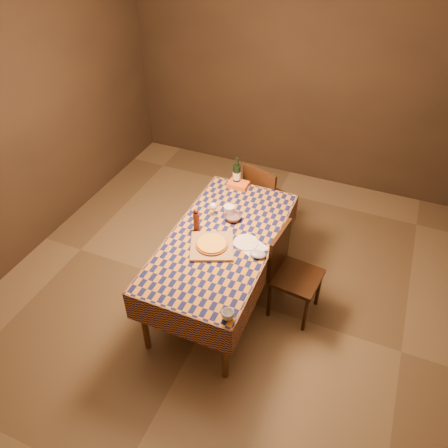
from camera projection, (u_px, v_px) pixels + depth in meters
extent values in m
plane|color=brown|center=(222.00, 295.00, 4.46)|extent=(5.00, 5.00, 0.00)
plane|color=white|center=(221.00, 8.00, 2.74)|extent=(5.00, 5.00, 0.00)
cube|color=#34271D|center=(300.00, 79.00, 5.38)|extent=(4.50, 0.10, 2.70)
cube|color=#34271D|center=(10.00, 135.00, 4.27)|extent=(0.10, 5.00, 2.70)
cylinder|color=brown|center=(144.00, 320.00, 3.74)|extent=(0.06, 0.06, 0.75)
cylinder|color=brown|center=(225.00, 350.00, 3.52)|extent=(0.06, 0.06, 0.75)
cylinder|color=brown|center=(220.00, 211.00, 4.93)|extent=(0.06, 0.06, 0.75)
cylinder|color=brown|center=(284.00, 228.00, 4.70)|extent=(0.06, 0.06, 0.75)
cube|color=brown|center=(222.00, 241.00, 3.99)|extent=(0.90, 1.80, 0.03)
cube|color=brown|center=(222.00, 239.00, 3.98)|extent=(0.92, 1.82, 0.02)
cube|color=brown|center=(177.00, 324.00, 3.42)|extent=(0.94, 0.01, 0.30)
cube|color=brown|center=(255.00, 197.00, 4.72)|extent=(0.94, 0.01, 0.30)
cube|color=brown|center=(178.00, 238.00, 4.20)|extent=(0.01, 1.84, 0.30)
cube|color=brown|center=(269.00, 264.00, 3.93)|extent=(0.01, 1.84, 0.30)
cube|color=#9A7348|center=(212.00, 246.00, 3.87)|extent=(0.49, 0.49, 0.02)
cylinder|color=#A4581B|center=(212.00, 244.00, 3.86)|extent=(0.29, 0.29, 0.02)
cylinder|color=gold|center=(212.00, 243.00, 3.85)|extent=(0.26, 0.26, 0.01)
cylinder|color=#4B1911|center=(196.00, 222.00, 3.99)|extent=(0.07, 0.07, 0.20)
sphere|color=#4B1911|center=(196.00, 211.00, 3.92)|extent=(0.04, 0.04, 0.04)
imported|color=#604450|center=(233.00, 217.00, 4.16)|extent=(0.19, 0.19, 0.05)
cylinder|color=silver|center=(213.00, 215.00, 4.22)|extent=(0.08, 0.08, 0.00)
cylinder|color=silver|center=(213.00, 212.00, 4.20)|extent=(0.01, 0.01, 0.07)
sphere|color=silver|center=(213.00, 206.00, 4.15)|extent=(0.08, 0.08, 0.08)
ellipsoid|color=#3E0907|center=(213.00, 207.00, 4.16)|extent=(0.05, 0.05, 0.03)
cylinder|color=black|center=(237.00, 175.00, 4.57)|extent=(0.09, 0.09, 0.23)
cylinder|color=black|center=(237.00, 162.00, 4.46)|extent=(0.04, 0.04, 0.09)
cylinder|color=beige|center=(237.00, 175.00, 4.57)|extent=(0.10, 0.10, 0.08)
cylinder|color=silver|center=(229.00, 210.00, 4.22)|extent=(0.13, 0.13, 0.09)
cube|color=#D0591B|center=(238.00, 185.00, 4.59)|extent=(0.21, 0.15, 0.05)
cylinder|color=white|center=(246.00, 242.00, 3.92)|extent=(0.28, 0.28, 0.01)
imported|color=silver|center=(228.00, 315.00, 3.24)|extent=(0.12, 0.12, 0.08)
cube|color=white|center=(250.00, 246.00, 3.89)|extent=(0.33, 0.30, 0.00)
ellipsoid|color=#99A2C4|center=(258.00, 254.00, 3.78)|extent=(0.16, 0.12, 0.04)
cube|color=black|center=(268.00, 198.00, 4.99)|extent=(0.53, 0.53, 0.04)
cube|color=black|center=(259.00, 188.00, 4.71)|extent=(0.41, 0.16, 0.46)
cylinder|color=black|center=(288.00, 213.00, 5.16)|extent=(0.04, 0.04, 0.43)
cylinder|color=black|center=(263.00, 201.00, 5.33)|extent=(0.04, 0.04, 0.43)
cylinder|color=black|center=(270.00, 228.00, 4.94)|extent=(0.04, 0.04, 0.43)
cylinder|color=black|center=(245.00, 215.00, 5.12)|extent=(0.04, 0.04, 0.43)
cube|color=black|center=(297.00, 278.00, 4.03)|extent=(0.46, 0.46, 0.04)
cube|color=black|center=(279.00, 251.00, 3.95)|extent=(0.08, 0.42, 0.46)
cylinder|color=black|center=(305.00, 315.00, 3.99)|extent=(0.04, 0.04, 0.43)
cylinder|color=black|center=(318.00, 289.00, 4.23)|extent=(0.04, 0.04, 0.43)
cylinder|color=black|center=(269.00, 300.00, 4.13)|extent=(0.04, 0.04, 0.43)
cylinder|color=black|center=(284.00, 276.00, 4.37)|extent=(0.04, 0.04, 0.43)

